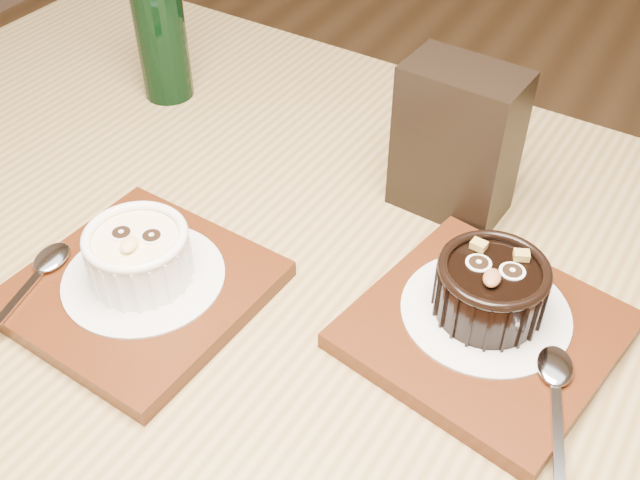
# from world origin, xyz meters

# --- Properties ---
(table) EXTENTS (1.24, 0.86, 0.75)m
(table) POSITION_xyz_m (0.04, -0.10, 0.66)
(table) COLOR olive
(table) RESTS_ON ground
(tray_left) EXTENTS (0.19, 0.19, 0.01)m
(tray_left) POSITION_xyz_m (-0.08, -0.14, 0.76)
(tray_left) COLOR #4F220D
(tray_left) RESTS_ON table
(doily_left) EXTENTS (0.13, 0.13, 0.00)m
(doily_left) POSITION_xyz_m (-0.08, -0.14, 0.77)
(doily_left) COLOR white
(doily_left) RESTS_ON tray_left
(ramekin_white) EXTENTS (0.08, 0.08, 0.05)m
(ramekin_white) POSITION_xyz_m (-0.08, -0.14, 0.79)
(ramekin_white) COLOR white
(ramekin_white) RESTS_ON doily_left
(spoon_left) EXTENTS (0.05, 0.14, 0.01)m
(spoon_left) POSITION_xyz_m (-0.15, -0.19, 0.77)
(spoon_left) COLOR silver
(spoon_left) RESTS_ON tray_left
(tray_right) EXTENTS (0.21, 0.21, 0.01)m
(tray_right) POSITION_xyz_m (0.18, -0.05, 0.76)
(tray_right) COLOR #4F220D
(tray_right) RESTS_ON table
(doily_right) EXTENTS (0.13, 0.13, 0.00)m
(doily_right) POSITION_xyz_m (0.17, -0.04, 0.77)
(doily_right) COLOR white
(doily_right) RESTS_ON tray_right
(ramekin_dark) EXTENTS (0.08, 0.08, 0.05)m
(ramekin_dark) POSITION_xyz_m (0.17, -0.04, 0.79)
(ramekin_dark) COLOR black
(ramekin_dark) RESTS_ON doily_right
(spoon_right) EXTENTS (0.07, 0.14, 0.01)m
(spoon_right) POSITION_xyz_m (0.25, -0.10, 0.77)
(spoon_right) COLOR silver
(spoon_right) RESTS_ON tray_right
(condiment_stand) EXTENTS (0.10, 0.07, 0.14)m
(condiment_stand) POSITION_xyz_m (0.09, 0.09, 0.82)
(condiment_stand) COLOR black
(condiment_stand) RESTS_ON table
(green_bottle) EXTENTS (0.05, 0.05, 0.20)m
(green_bottle) POSITION_xyz_m (-0.25, 0.12, 0.83)
(green_bottle) COLOR black
(green_bottle) RESTS_ON table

